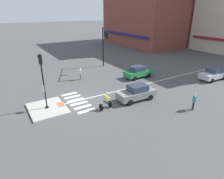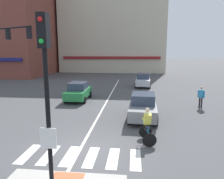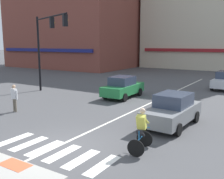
# 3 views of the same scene
# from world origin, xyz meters

# --- Properties ---
(ground_plane) EXTENTS (300.00, 300.00, 0.00)m
(ground_plane) POSITION_xyz_m (0.00, 0.00, 0.00)
(ground_plane) COLOR #474749
(tactile_pad_front) EXTENTS (1.10, 0.60, 0.01)m
(tactile_pad_front) POSITION_xyz_m (0.00, -2.23, 0.15)
(tactile_pad_front) COLOR #DB5B38
(tactile_pad_front) RESTS_ON traffic_island
(crosswalk_stripe_a) EXTENTS (0.44, 1.80, 0.01)m
(crosswalk_stripe_a) POSITION_xyz_m (-2.32, -0.47, 0.00)
(crosswalk_stripe_a) COLOR silver
(crosswalk_stripe_a) RESTS_ON ground
(crosswalk_stripe_b) EXTENTS (0.44, 1.80, 0.01)m
(crosswalk_stripe_b) POSITION_xyz_m (-1.39, -0.47, 0.00)
(crosswalk_stripe_b) COLOR silver
(crosswalk_stripe_b) RESTS_ON ground
(crosswalk_stripe_c) EXTENTS (0.44, 1.80, 0.01)m
(crosswalk_stripe_c) POSITION_xyz_m (-0.46, -0.47, 0.00)
(crosswalk_stripe_c) COLOR silver
(crosswalk_stripe_c) RESTS_ON ground
(crosswalk_stripe_d) EXTENTS (0.44, 1.80, 0.01)m
(crosswalk_stripe_d) POSITION_xyz_m (0.46, -0.47, 0.00)
(crosswalk_stripe_d) COLOR silver
(crosswalk_stripe_d) RESTS_ON ground
(crosswalk_stripe_e) EXTENTS (0.44, 1.80, 0.01)m
(crosswalk_stripe_e) POSITION_xyz_m (1.39, -0.47, 0.00)
(crosswalk_stripe_e) COLOR silver
(crosswalk_stripe_e) RESTS_ON ground
(crosswalk_stripe_f) EXTENTS (0.44, 1.80, 0.01)m
(crosswalk_stripe_f) POSITION_xyz_m (2.32, -0.47, 0.00)
(crosswalk_stripe_f) COLOR silver
(crosswalk_stripe_f) RESTS_ON ground
(lane_centre_line) EXTENTS (0.14, 28.00, 0.01)m
(lane_centre_line) POSITION_xyz_m (-0.18, 10.00, 0.00)
(lane_centre_line) COLOR silver
(lane_centre_line) RESTS_ON ground
(traffic_light_mast) EXTENTS (5.57, 2.55, 6.36)m
(traffic_light_mast) POSITION_xyz_m (-8.75, 7.82, 4.48)
(traffic_light_mast) COLOR black
(traffic_light_mast) RESTS_ON ground
(building_corner_left) EXTENTS (22.25, 15.77, 22.06)m
(building_corner_left) POSITION_xyz_m (-2.50, 41.68, 11.05)
(building_corner_left) COLOR beige
(building_corner_left) RESTS_ON ground
(building_corner_right) EXTENTS (21.73, 19.26, 17.43)m
(building_corner_right) POSITION_xyz_m (-24.33, 31.85, 8.73)
(building_corner_right) COLOR brown
(building_corner_right) RESTS_ON ground
(car_grey_eastbound_mid) EXTENTS (2.01, 4.18, 1.64)m
(car_grey_eastbound_mid) POSITION_xyz_m (2.81, 5.07, 0.81)
(car_grey_eastbound_mid) COLOR slate
(car_grey_eastbound_mid) RESTS_ON ground
(car_green_westbound_far) EXTENTS (1.90, 4.13, 1.64)m
(car_green_westbound_far) POSITION_xyz_m (-2.80, 9.84, 0.81)
(car_green_westbound_far) COLOR #237A3D
(car_green_westbound_far) RESTS_ON ground
(cyclist) EXTENTS (0.80, 1.17, 1.68)m
(cyclist) POSITION_xyz_m (2.88, 1.33, 0.87)
(cyclist) COLOR black
(cyclist) RESTS_ON ground
(pedestrian_at_curb_left) EXTENTS (0.55, 0.23, 1.67)m
(pedestrian_at_curb_left) POSITION_xyz_m (-6.21, 2.58, 0.98)
(pedestrian_at_curb_left) COLOR #6B6051
(pedestrian_at_curb_left) RESTS_ON ground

